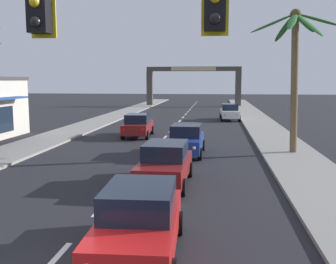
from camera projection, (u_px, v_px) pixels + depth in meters
sidewalk_right at (278, 142)px, 26.17m from camera, size 3.20×110.00×0.14m
sidewalk_left at (54, 137)px, 28.05m from camera, size 3.20×110.00×0.14m
lane_markings at (169, 140)px, 27.34m from camera, size 4.28×88.54×0.01m
traffic_signal_mast at (146, 32)px, 6.07m from camera, size 11.30×0.40×6.80m
sedan_lead_at_stop_bar at (139, 221)px, 9.23m from camera, size 2.09×4.50×1.68m
sedan_third_in_queue at (165, 163)px, 15.60m from camera, size 2.03×4.48×1.68m
sedan_fifth_in_queue at (186, 139)px, 21.91m from camera, size 2.01×4.47×1.68m
sedan_oncoming_far at (138, 125)px, 28.86m from camera, size 2.07×4.50×1.68m
sedan_parked_nearest_kerb at (230, 112)px, 40.82m from camera, size 2.07×4.50×1.68m
palm_right_second at (295, 55)px, 21.36m from camera, size 4.92×4.53×7.93m
town_gateway_arch at (193, 80)px, 62.42m from camera, size 14.98×0.90×6.22m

